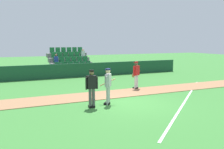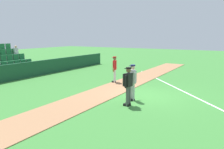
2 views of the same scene
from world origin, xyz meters
name	(u,v)px [view 1 (image 1 of 2)]	position (x,y,z in m)	size (l,w,h in m)	color
ground_plane	(131,103)	(0.00, 0.00, 0.00)	(80.00, 80.00, 0.00)	#387A33
infield_dirt_path	(112,94)	(0.00, 2.28, 0.01)	(28.00, 2.05, 0.03)	#9E704C
foul_line_chalk	(186,100)	(3.00, -0.50, 0.01)	(12.00, 0.10, 0.01)	white
dugout_fence	(77,70)	(0.00, 9.63, 0.59)	(20.00, 0.16, 1.17)	#19472D
stadium_bleachers	(70,66)	(0.00, 11.93, 0.73)	(3.90, 3.80, 2.45)	slate
batter_grey_jersey	(108,85)	(-1.11, 0.29, 0.97)	(0.76, 0.67, 1.76)	#B2B2B2
umpire_home_plate	(92,86)	(-2.02, 0.08, 1.00)	(0.59, 0.32, 1.76)	#4C4C4C
runner_red_jersey	(136,74)	(2.04, 3.11, 0.96)	(0.66, 0.41, 1.76)	silver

